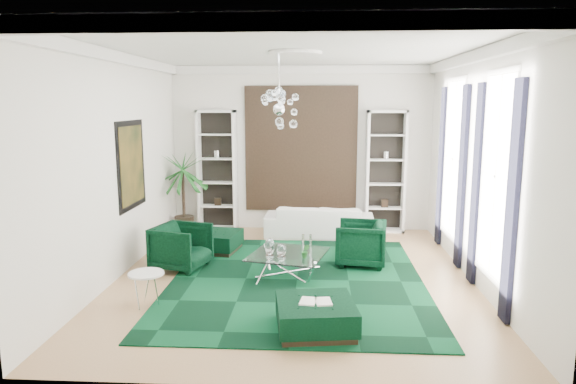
# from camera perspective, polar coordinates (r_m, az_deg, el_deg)

# --- Properties ---
(floor) EXTENTS (6.00, 7.00, 0.02)m
(floor) POSITION_cam_1_polar(r_m,az_deg,el_deg) (8.96, 0.64, -9.46)
(floor) COLOR tan
(floor) RESTS_ON ground
(ceiling) EXTENTS (6.00, 7.00, 0.02)m
(ceiling) POSITION_cam_1_polar(r_m,az_deg,el_deg) (8.50, 0.69, 15.63)
(ceiling) COLOR white
(ceiling) RESTS_ON ground
(wall_back) EXTENTS (6.00, 0.02, 3.80)m
(wall_back) POSITION_cam_1_polar(r_m,az_deg,el_deg) (12.01, 1.45, 4.81)
(wall_back) COLOR silver
(wall_back) RESTS_ON ground
(wall_front) EXTENTS (6.00, 0.02, 3.80)m
(wall_front) POSITION_cam_1_polar(r_m,az_deg,el_deg) (5.07, -1.19, -2.15)
(wall_front) COLOR silver
(wall_front) RESTS_ON ground
(wall_left) EXTENTS (0.02, 7.00, 3.80)m
(wall_left) POSITION_cam_1_polar(r_m,az_deg,el_deg) (9.17, -18.49, 2.74)
(wall_left) COLOR silver
(wall_left) RESTS_ON ground
(wall_right) EXTENTS (0.02, 7.00, 3.80)m
(wall_right) POSITION_cam_1_polar(r_m,az_deg,el_deg) (8.91, 20.41, 2.44)
(wall_right) COLOR silver
(wall_right) RESTS_ON ground
(crown_molding) EXTENTS (6.00, 7.00, 0.18)m
(crown_molding) POSITION_cam_1_polar(r_m,az_deg,el_deg) (8.49, 0.69, 14.89)
(crown_molding) COLOR white
(crown_molding) RESTS_ON ceiling
(ceiling_medallion) EXTENTS (0.90, 0.90, 0.05)m
(ceiling_medallion) POSITION_cam_1_polar(r_m,az_deg,el_deg) (8.80, 0.79, 15.17)
(ceiling_medallion) COLOR white
(ceiling_medallion) RESTS_ON ceiling
(tapestry) EXTENTS (2.50, 0.06, 2.80)m
(tapestry) POSITION_cam_1_polar(r_m,az_deg,el_deg) (11.96, 1.44, 4.79)
(tapestry) COLOR black
(tapestry) RESTS_ON wall_back
(shelving_left) EXTENTS (0.90, 0.38, 2.80)m
(shelving_left) POSITION_cam_1_polar(r_m,az_deg,el_deg) (12.09, -7.87, 2.37)
(shelving_left) COLOR white
(shelving_left) RESTS_ON floor
(shelving_right) EXTENTS (0.90, 0.38, 2.80)m
(shelving_right) POSITION_cam_1_polar(r_m,az_deg,el_deg) (11.97, 10.79, 2.21)
(shelving_right) COLOR white
(shelving_right) RESTS_ON floor
(painting) EXTENTS (0.04, 1.30, 1.60)m
(painting) POSITION_cam_1_polar(r_m,az_deg,el_deg) (9.72, -16.96, 2.90)
(painting) COLOR black
(painting) RESTS_ON wall_left
(window_near) EXTENTS (0.03, 1.10, 2.90)m
(window_near) POSITION_cam_1_polar(r_m,az_deg,el_deg) (8.05, 22.12, 1.60)
(window_near) COLOR white
(window_near) RESTS_ON wall_right
(curtain_near_a) EXTENTS (0.07, 0.30, 3.25)m
(curtain_near_a) POSITION_cam_1_polar(r_m,az_deg,el_deg) (7.36, 23.66, -1.20)
(curtain_near_a) COLOR black
(curtain_near_a) RESTS_ON floor
(curtain_near_b) EXTENTS (0.07, 0.30, 3.25)m
(curtain_near_b) POSITION_cam_1_polar(r_m,az_deg,el_deg) (8.81, 20.19, 0.73)
(curtain_near_b) COLOR black
(curtain_near_b) RESTS_ON floor
(window_far) EXTENTS (0.03, 1.10, 2.90)m
(window_far) POSITION_cam_1_polar(r_m,az_deg,el_deg) (10.34, 17.90, 3.52)
(window_far) COLOR white
(window_far) RESTS_ON wall_right
(curtain_far_a) EXTENTS (0.07, 0.30, 3.25)m
(curtain_far_a) POSITION_cam_1_polar(r_m,az_deg,el_deg) (9.61, 18.77, 1.53)
(curtain_far_a) COLOR black
(curtain_far_a) RESTS_ON floor
(curtain_far_b) EXTENTS (0.07, 0.30, 3.25)m
(curtain_far_b) POSITION_cam_1_polar(r_m,az_deg,el_deg) (11.11, 16.66, 2.69)
(curtain_far_b) COLOR black
(curtain_far_b) RESTS_ON floor
(rug) EXTENTS (4.20, 5.00, 0.02)m
(rug) POSITION_cam_1_polar(r_m,az_deg,el_deg) (8.78, 1.01, -9.75)
(rug) COLOR black
(rug) RESTS_ON floor
(sofa) EXTENTS (2.43, 1.03, 0.70)m
(sofa) POSITION_cam_1_polar(r_m,az_deg,el_deg) (11.54, 3.49, -3.22)
(sofa) COLOR white
(sofa) RESTS_ON floor
(armchair_left) EXTENTS (1.10, 1.08, 0.81)m
(armchair_left) POSITION_cam_1_polar(r_m,az_deg,el_deg) (9.45, -11.75, -5.99)
(armchair_left) COLOR black
(armchair_left) RESTS_ON floor
(armchair_right) EXTENTS (1.01, 0.99, 0.81)m
(armchair_right) POSITION_cam_1_polar(r_m,az_deg,el_deg) (9.58, 8.11, -5.67)
(armchair_right) COLOR black
(armchair_right) RESTS_ON floor
(coffee_table) EXTENTS (1.46, 1.46, 0.41)m
(coffee_table) POSITION_cam_1_polar(r_m,az_deg,el_deg) (8.91, 0.02, -8.11)
(coffee_table) COLOR white
(coffee_table) RESTS_ON floor
(ottoman_side) EXTENTS (1.04, 1.04, 0.40)m
(ottoman_side) POSITION_cam_1_polar(r_m,az_deg,el_deg) (10.48, -8.02, -5.49)
(ottoman_side) COLOR black
(ottoman_side) RESTS_ON floor
(ottoman_front) EXTENTS (1.13, 1.13, 0.40)m
(ottoman_front) POSITION_cam_1_polar(r_m,az_deg,el_deg) (6.91, 3.09, -13.66)
(ottoman_front) COLOR black
(ottoman_front) RESTS_ON floor
(book) EXTENTS (0.42, 0.28, 0.03)m
(book) POSITION_cam_1_polar(r_m,az_deg,el_deg) (6.83, 3.11, -12.00)
(book) COLOR white
(book) RESTS_ON ottoman_front
(side_table) EXTENTS (0.63, 0.63, 0.50)m
(side_table) POSITION_cam_1_polar(r_m,az_deg,el_deg) (7.93, -15.42, -10.44)
(side_table) COLOR white
(side_table) RESTS_ON floor
(palm) EXTENTS (1.76, 1.76, 2.40)m
(palm) POSITION_cam_1_polar(r_m,az_deg,el_deg) (11.84, -11.59, 1.13)
(palm) COLOR #19591E
(palm) RESTS_ON floor
(chandelier) EXTENTS (0.88, 0.88, 0.72)m
(chandelier) POSITION_cam_1_polar(r_m,az_deg,el_deg) (8.54, -1.00, 9.15)
(chandelier) COLOR white
(chandelier) RESTS_ON ceiling
(table_plant) EXTENTS (0.14, 0.12, 0.24)m
(table_plant) POSITION_cam_1_polar(r_m,az_deg,el_deg) (8.56, 1.94, -6.58)
(table_plant) COLOR #19591E
(table_plant) RESTS_ON coffee_table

